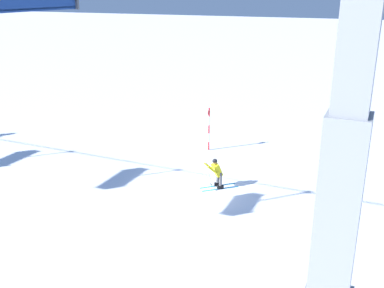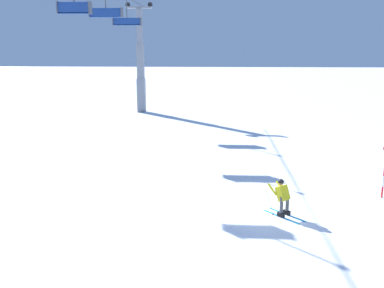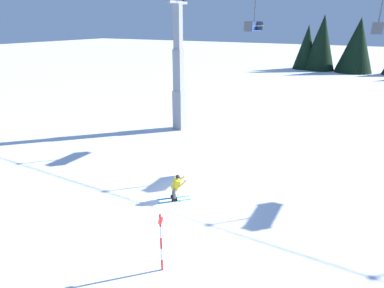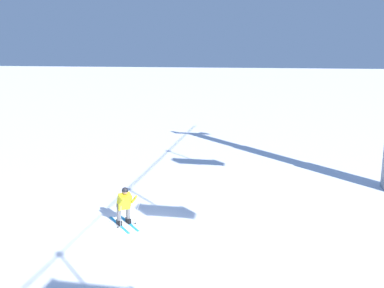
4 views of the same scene
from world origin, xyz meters
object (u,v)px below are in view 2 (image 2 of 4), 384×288
object	(u,v)px
lift_tower_far	(141,68)
chairlift_seat_second	(74,7)
skier_carving_main	(282,195)
chairlift_seat_fourth	(127,21)
chairlift_seat_middle	(106,13)

from	to	relation	value
lift_tower_far	chairlift_seat_second	distance (m)	18.54
skier_carving_main	chairlift_seat_fourth	bearing A→B (deg)	26.50
lift_tower_far	chairlift_seat_fourth	world-z (taller)	lift_tower_far
chairlift_seat_second	chairlift_seat_fourth	bearing A→B (deg)	0.00
chairlift_seat_fourth	lift_tower_far	bearing A→B (deg)	0.00
chairlift_seat_second	chairlift_seat_fourth	distance (m)	12.68
lift_tower_far	chairlift_seat_middle	size ratio (longest dim) A/B	4.71
chairlift_seat_second	chairlift_seat_middle	world-z (taller)	same
chairlift_seat_middle	chairlift_seat_second	bearing A→B (deg)	-180.00
lift_tower_far	chairlift_seat_middle	world-z (taller)	lift_tower_far
chairlift_seat_second	chairlift_seat_fourth	size ratio (longest dim) A/B	1.03
skier_carving_main	chairlift_seat_middle	world-z (taller)	chairlift_seat_middle
chairlift_seat_second	chairlift_seat_middle	bearing A→B (deg)	0.00
chairlift_seat_second	lift_tower_far	bearing A→B (deg)	0.00
chairlift_seat_second	chairlift_seat_middle	distance (m)	6.22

